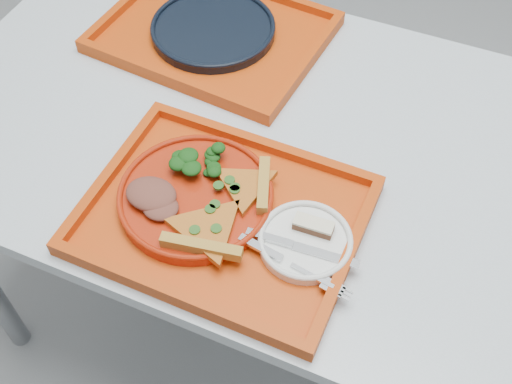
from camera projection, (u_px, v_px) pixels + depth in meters
ground at (309, 335)px, 1.75m from camera, size 10.00×10.00×0.00m
table at (333, 181)px, 1.22m from camera, size 1.60×0.80×0.75m
tray_main at (223, 218)px, 1.07m from camera, size 0.45×0.35×0.01m
tray_far at (214, 35)px, 1.36m from camera, size 0.48×0.39×0.01m
dinner_plate at (196, 198)px, 1.08m from camera, size 0.26×0.26×0.02m
side_plate at (305, 243)px, 1.02m from camera, size 0.15×0.15×0.01m
navy_plate at (213, 30)px, 1.35m from camera, size 0.26×0.26×0.02m
pizza_slice_a at (208, 228)px, 1.02m from camera, size 0.15×0.17×0.02m
pizza_slice_b at (245, 184)px, 1.07m from camera, size 0.15×0.14×0.02m
salad_heap at (200, 156)px, 1.09m from camera, size 0.08×0.07×0.04m
meat_portion at (151, 194)px, 1.05m from camera, size 0.09×0.07×0.03m
dessert_bar at (314, 226)px, 1.02m from camera, size 0.07×0.03×0.02m
knife at (302, 247)px, 1.01m from camera, size 0.19×0.03×0.01m
fork at (290, 264)px, 0.99m from camera, size 0.19×0.05×0.01m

